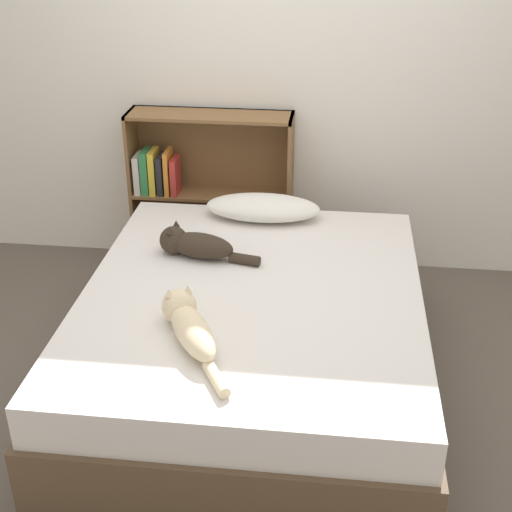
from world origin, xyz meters
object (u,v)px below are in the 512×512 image
(cat_light, at_px, (189,325))
(pillow, at_px, (263,208))
(bed, at_px, (252,340))
(cat_dark, at_px, (194,244))
(bookshelf, at_px, (204,187))

(cat_light, bearing_deg, pillow, -37.13)
(bed, relative_size, cat_dark, 3.70)
(bed, relative_size, bookshelf, 1.91)
(bed, distance_m, cat_light, 0.57)
(bed, height_order, bookshelf, bookshelf)
(cat_light, relative_size, cat_dark, 1.11)
(bed, bearing_deg, cat_light, -116.70)
(pillow, relative_size, bookshelf, 0.63)
(bed, height_order, pillow, pillow)
(cat_light, height_order, bookshelf, bookshelf)
(bed, xyz_separation_m, cat_dark, (-0.33, 0.30, 0.34))
(pillow, xyz_separation_m, cat_light, (-0.17, -1.19, -0.00))
(cat_light, bearing_deg, bed, -55.75)
(bed, height_order, cat_dark, cat_dark)
(bookshelf, bearing_deg, cat_dark, -82.47)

